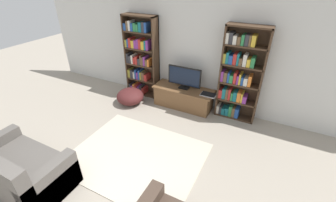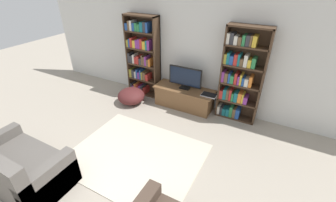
{
  "view_description": "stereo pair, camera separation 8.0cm",
  "coord_description": "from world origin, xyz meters",
  "px_view_note": "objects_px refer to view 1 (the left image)",
  "views": [
    {
      "loc": [
        1.73,
        -0.57,
        2.99
      ],
      "look_at": [
        -0.04,
        2.89,
        0.7
      ],
      "focal_mm": 24.0,
      "sensor_mm": 36.0,
      "label": 1
    },
    {
      "loc": [
        1.8,
        -0.53,
        2.99
      ],
      "look_at": [
        -0.04,
        2.89,
        0.7
      ],
      "focal_mm": 24.0,
      "sensor_mm": 36.0,
      "label": 2
    }
  ],
  "objects_px": {
    "bookshelf_left": "(141,57)",
    "tv_stand": "(183,97)",
    "television": "(184,77)",
    "bookshelf_right": "(239,76)",
    "laptop": "(208,95)",
    "beanbag_ottoman": "(130,96)",
    "couch_left_sectional": "(20,171)"
  },
  "relations": [
    {
      "from": "bookshelf_left",
      "to": "tv_stand",
      "type": "distance_m",
      "value": 1.52
    },
    {
      "from": "bookshelf_right",
      "to": "tv_stand",
      "type": "height_order",
      "value": "bookshelf_right"
    },
    {
      "from": "bookshelf_right",
      "to": "bookshelf_left",
      "type": "bearing_deg",
      "value": -179.99
    },
    {
      "from": "bookshelf_right",
      "to": "television",
      "type": "relative_size",
      "value": 2.55
    },
    {
      "from": "television",
      "to": "couch_left_sectional",
      "type": "relative_size",
      "value": 0.54
    },
    {
      "from": "bookshelf_left",
      "to": "tv_stand",
      "type": "bearing_deg",
      "value": -6.78
    },
    {
      "from": "bookshelf_left",
      "to": "tv_stand",
      "type": "height_order",
      "value": "bookshelf_left"
    },
    {
      "from": "bookshelf_left",
      "to": "beanbag_ottoman",
      "type": "height_order",
      "value": "bookshelf_left"
    },
    {
      "from": "tv_stand",
      "to": "television",
      "type": "height_order",
      "value": "television"
    },
    {
      "from": "television",
      "to": "beanbag_ottoman",
      "type": "distance_m",
      "value": 1.48
    },
    {
      "from": "television",
      "to": "laptop",
      "type": "height_order",
      "value": "television"
    },
    {
      "from": "tv_stand",
      "to": "bookshelf_left",
      "type": "bearing_deg",
      "value": 173.22
    },
    {
      "from": "bookshelf_right",
      "to": "beanbag_ottoman",
      "type": "xyz_separation_m",
      "value": [
        -2.47,
        -0.63,
        -0.83
      ]
    },
    {
      "from": "tv_stand",
      "to": "television",
      "type": "xyz_separation_m",
      "value": [
        0.0,
        0.01,
        0.54
      ]
    },
    {
      "from": "bookshelf_right",
      "to": "television",
      "type": "xyz_separation_m",
      "value": [
        -1.2,
        -0.14,
        -0.23
      ]
    },
    {
      "from": "bookshelf_left",
      "to": "tv_stand",
      "type": "relative_size",
      "value": 1.41
    },
    {
      "from": "tv_stand",
      "to": "beanbag_ottoman",
      "type": "distance_m",
      "value": 1.35
    },
    {
      "from": "laptop",
      "to": "bookshelf_left",
      "type": "bearing_deg",
      "value": 173.89
    },
    {
      "from": "bookshelf_left",
      "to": "tv_stand",
      "type": "xyz_separation_m",
      "value": [
        1.29,
        -0.15,
        -0.79
      ]
    },
    {
      "from": "laptop",
      "to": "beanbag_ottoman",
      "type": "relative_size",
      "value": 0.5
    },
    {
      "from": "laptop",
      "to": "television",
      "type": "bearing_deg",
      "value": 174.25
    },
    {
      "from": "bookshelf_left",
      "to": "bookshelf_right",
      "type": "xyz_separation_m",
      "value": [
        2.49,
        0.0,
        -0.03
      ]
    },
    {
      "from": "tv_stand",
      "to": "couch_left_sectional",
      "type": "bearing_deg",
      "value": -110.99
    },
    {
      "from": "bookshelf_right",
      "to": "beanbag_ottoman",
      "type": "relative_size",
      "value": 3.05
    },
    {
      "from": "bookshelf_right",
      "to": "television",
      "type": "bearing_deg",
      "value": -173.22
    },
    {
      "from": "bookshelf_left",
      "to": "bookshelf_right",
      "type": "distance_m",
      "value": 2.49
    },
    {
      "from": "tv_stand",
      "to": "couch_left_sectional",
      "type": "distance_m",
      "value": 3.58
    },
    {
      "from": "tv_stand",
      "to": "bookshelf_right",
      "type": "bearing_deg",
      "value": 7.3
    },
    {
      "from": "laptop",
      "to": "beanbag_ottoman",
      "type": "xyz_separation_m",
      "value": [
        -1.9,
        -0.42,
        -0.32
      ]
    },
    {
      "from": "bookshelf_left",
      "to": "television",
      "type": "bearing_deg",
      "value": -6.3
    },
    {
      "from": "bookshelf_right",
      "to": "tv_stand",
      "type": "xyz_separation_m",
      "value": [
        -1.2,
        -0.15,
        -0.76
      ]
    },
    {
      "from": "television",
      "to": "bookshelf_left",
      "type": "bearing_deg",
      "value": 173.7
    }
  ]
}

